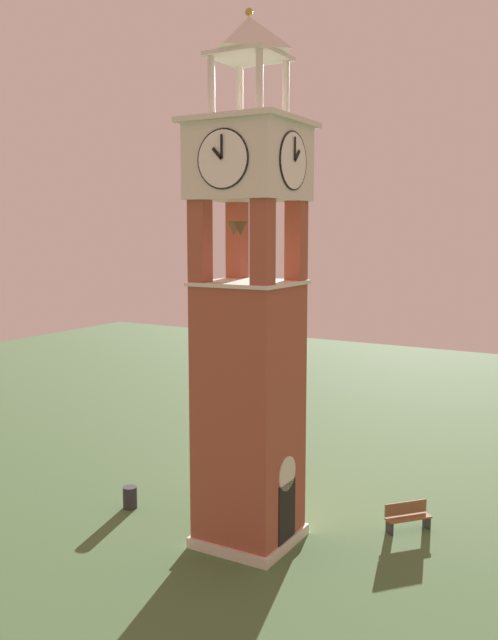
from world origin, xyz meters
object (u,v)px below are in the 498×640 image
(lamp_post, at_px, (253,415))
(trash_bin, at_px, (130,497))
(park_bench, at_px, (407,516))
(clock_tower, at_px, (249,335))

(lamp_post, relative_size, trash_bin, 4.44)
(park_bench, bearing_deg, lamp_post, 73.21)
(trash_bin, bearing_deg, clock_tower, -91.59)
(park_bench, distance_m, lamp_post, 7.90)
(lamp_post, xyz_separation_m, trash_bin, (-5.50, 2.06, -2.09))
(clock_tower, bearing_deg, trash_bin, 88.41)
(clock_tower, xyz_separation_m, lamp_post, (5.64, 3.08, -4.36))
(park_bench, height_order, trash_bin, park_bench)
(trash_bin, bearing_deg, lamp_post, -20.52)
(clock_tower, distance_m, park_bench, 8.38)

